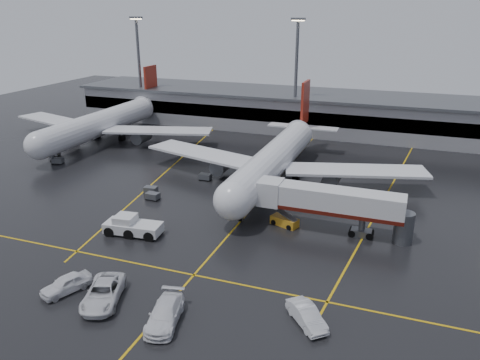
% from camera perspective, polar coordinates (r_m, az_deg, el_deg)
% --- Properties ---
extents(ground, '(220.00, 220.00, 0.00)m').
position_cam_1_polar(ground, '(71.58, 2.06, -2.69)').
color(ground, black).
rests_on(ground, ground).
extents(apron_line_centre, '(0.25, 90.00, 0.02)m').
position_cam_1_polar(apron_line_centre, '(71.57, 2.06, -2.68)').
color(apron_line_centre, gold).
rests_on(apron_line_centre, ground).
extents(apron_line_stop, '(60.00, 0.25, 0.02)m').
position_cam_1_polar(apron_line_stop, '(53.32, -5.54, -11.25)').
color(apron_line_stop, gold).
rests_on(apron_line_stop, ground).
extents(apron_line_left, '(9.99, 69.35, 0.02)m').
position_cam_1_polar(apron_line_left, '(87.73, -8.34, 1.46)').
color(apron_line_left, gold).
rests_on(apron_line_left, ground).
extents(apron_line_right, '(7.57, 69.64, 0.02)m').
position_cam_1_polar(apron_line_right, '(77.89, 17.12, -1.67)').
color(apron_line_right, gold).
rests_on(apron_line_right, ground).
extents(terminal, '(122.00, 19.00, 8.60)m').
position_cam_1_polar(terminal, '(114.99, 9.70, 8.04)').
color(terminal, gray).
rests_on(terminal, ground).
extents(light_mast_left, '(3.00, 1.20, 25.45)m').
position_cam_1_polar(light_mast_left, '(124.26, -11.99, 13.52)').
color(light_mast_left, '#595B60').
rests_on(light_mast_left, ground).
extents(light_mast_mid, '(3.00, 1.20, 25.45)m').
position_cam_1_polar(light_mast_mid, '(108.64, 6.74, 12.93)').
color(light_mast_mid, '#595B60').
rests_on(light_mast_mid, ground).
extents(main_airliner, '(48.80, 45.60, 14.10)m').
position_cam_1_polar(main_airliner, '(78.87, 4.32, 2.70)').
color(main_airliner, silver).
rests_on(main_airliner, ground).
extents(second_airliner, '(48.80, 45.60, 14.10)m').
position_cam_1_polar(second_airliner, '(107.64, -15.91, 6.69)').
color(second_airliner, silver).
rests_on(second_airliner, ground).
extents(jet_bridge, '(19.90, 3.40, 6.05)m').
position_cam_1_polar(jet_bridge, '(62.12, 10.80, -2.76)').
color(jet_bridge, silver).
rests_on(jet_bridge, ground).
extents(pushback_tractor, '(7.61, 3.86, 2.62)m').
position_cam_1_polar(pushback_tractor, '(63.01, -12.82, -5.45)').
color(pushback_tractor, silver).
rests_on(pushback_tractor, ground).
extents(belt_loader, '(4.08, 2.78, 2.38)m').
position_cam_1_polar(belt_loader, '(64.26, 5.35, -4.94)').
color(belt_loader, orange).
rests_on(belt_loader, ground).
extents(service_van_a, '(5.43, 7.72, 1.95)m').
position_cam_1_polar(service_van_a, '(50.24, -16.05, -12.86)').
color(service_van_a, silver).
rests_on(service_van_a, ground).
extents(service_van_b, '(4.06, 6.97, 1.90)m').
position_cam_1_polar(service_van_b, '(46.17, -8.97, -15.52)').
color(service_van_b, white).
rests_on(service_van_b, ground).
extents(service_van_c, '(4.84, 5.14, 1.73)m').
position_cam_1_polar(service_van_c, '(45.99, 7.98, -15.74)').
color(service_van_c, silver).
rests_on(service_van_c, ground).
extents(service_van_d, '(4.01, 5.66, 1.79)m').
position_cam_1_polar(service_van_d, '(53.00, -20.09, -11.60)').
color(service_van_d, white).
rests_on(service_van_d, ground).
extents(baggage_cart_a, '(2.07, 1.41, 1.12)m').
position_cam_1_polar(baggage_cart_a, '(73.48, -10.42, -1.87)').
color(baggage_cart_a, '#595B60').
rests_on(baggage_cart_a, ground).
extents(baggage_cart_b, '(2.13, 1.51, 1.12)m').
position_cam_1_polar(baggage_cart_b, '(76.01, -10.62, -1.14)').
color(baggage_cart_b, '#595B60').
rests_on(baggage_cart_b, ground).
extents(baggage_cart_c, '(2.04, 1.36, 1.12)m').
position_cam_1_polar(baggage_cart_c, '(80.67, -4.19, 0.42)').
color(baggage_cart_c, '#595B60').
rests_on(baggage_cart_c, ground).
extents(baggage_cart_d, '(2.19, 1.62, 1.12)m').
position_cam_1_polar(baggage_cart_d, '(100.56, -21.34, 3.05)').
color(baggage_cart_d, '#595B60').
rests_on(baggage_cart_d, ground).
extents(baggage_cart_e, '(2.28, 1.80, 1.12)m').
position_cam_1_polar(baggage_cart_e, '(95.23, -20.97, 2.19)').
color(baggage_cart_e, '#595B60').
rests_on(baggage_cart_e, ground).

